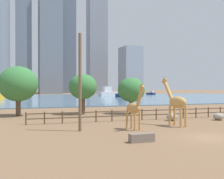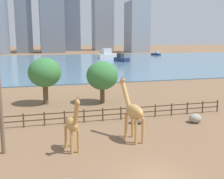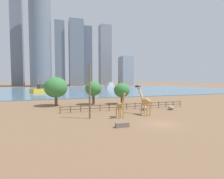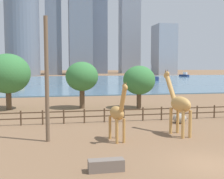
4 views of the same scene
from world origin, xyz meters
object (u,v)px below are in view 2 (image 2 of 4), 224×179
at_px(boulder_by_pole, 137,119).
at_px(tree_right_tall, 102,76).
at_px(boat_ferry, 121,59).
at_px(boat_barge, 156,54).
at_px(boat_sailboat, 109,55).
at_px(tree_center_broad, 45,73).
at_px(giraffe_tall, 72,125).
at_px(boulder_near_fence, 195,118).
at_px(giraffe_companion, 133,111).

relative_size(boulder_by_pole, tree_right_tall, 0.24).
bearing_deg(tree_right_tall, boat_ferry, 70.25).
height_order(boat_ferry, boat_barge, boat_ferry).
bearing_deg(boat_sailboat, boulder_by_pole, -112.43).
relative_size(boulder_by_pole, boat_barge, 0.27).
bearing_deg(tree_right_tall, tree_center_broad, 169.39).
distance_m(giraffe_tall, tree_center_broad, 15.62).
height_order(tree_right_tall, boat_sailboat, tree_right_tall).
bearing_deg(boulder_near_fence, boat_ferry, 78.41).
xyz_separation_m(boulder_near_fence, boat_barge, (38.93, 94.72, 0.43)).
bearing_deg(boat_barge, tree_right_tall, 122.30).
xyz_separation_m(giraffe_companion, boat_ferry, (21.20, 70.25, -1.24)).
bearing_deg(boat_sailboat, boat_barge, 18.94).
bearing_deg(tree_right_tall, boat_sailboat, 74.41).
distance_m(boulder_by_pole, tree_right_tall, 9.76).
bearing_deg(tree_right_tall, giraffe_companion, -93.18).
height_order(boulder_near_fence, boat_sailboat, boat_sailboat).
xyz_separation_m(giraffe_tall, boulder_by_pole, (6.85, 4.96, -1.53)).
relative_size(giraffe_companion, boat_ferry, 0.75).
distance_m(giraffe_companion, boulder_by_pole, 4.88).
distance_m(boat_sailboat, boat_barge, 29.49).
relative_size(boulder_near_fence, tree_center_broad, 0.21).
bearing_deg(boat_barge, boulder_near_fence, 128.36).
bearing_deg(boat_barge, giraffe_tall, 123.21).
xyz_separation_m(boat_ferry, boat_sailboat, (-0.86, 13.26, 0.37)).
bearing_deg(tree_center_broad, boulder_near_fence, -41.14).
bearing_deg(boulder_by_pole, tree_center_broad, 127.46).
height_order(giraffe_companion, boulder_by_pole, giraffe_companion).
bearing_deg(tree_center_broad, tree_right_tall, -10.61).
xyz_separation_m(tree_right_tall, boat_sailboat, (19.60, 70.24, -1.93)).
height_order(giraffe_companion, tree_right_tall, tree_right_tall).
distance_m(giraffe_companion, boat_ferry, 73.38).
xyz_separation_m(boulder_near_fence, boat_sailboat, (12.98, 80.73, 1.07)).
bearing_deg(giraffe_tall, tree_center_broad, 173.21).
bearing_deg(boat_ferry, giraffe_tall, -37.70).
height_order(giraffe_companion, boat_sailboat, giraffe_companion).
bearing_deg(tree_center_broad, giraffe_tall, -85.59).
xyz_separation_m(tree_center_broad, tree_right_tall, (6.85, -1.28, -0.44)).
relative_size(tree_center_broad, tree_right_tall, 1.09).
bearing_deg(boat_sailboat, tree_center_broad, -120.37).
bearing_deg(boulder_near_fence, boat_barge, 67.66).
xyz_separation_m(tree_center_broad, boat_barge, (52.40, 82.95, -3.01)).
distance_m(boulder_by_pole, boat_ferry, 68.95).
xyz_separation_m(boat_sailboat, boat_barge, (25.96, 13.99, -0.64)).
distance_m(boulder_near_fence, boat_barge, 102.41).
height_order(tree_center_broad, boat_ferry, boat_ferry).
bearing_deg(boulder_by_pole, boat_ferry, 73.78).
xyz_separation_m(boulder_by_pole, tree_right_tall, (-1.20, 9.22, 2.99)).
bearing_deg(tree_right_tall, boat_barge, 61.59).
bearing_deg(boat_barge, boat_sailboat, 89.04).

